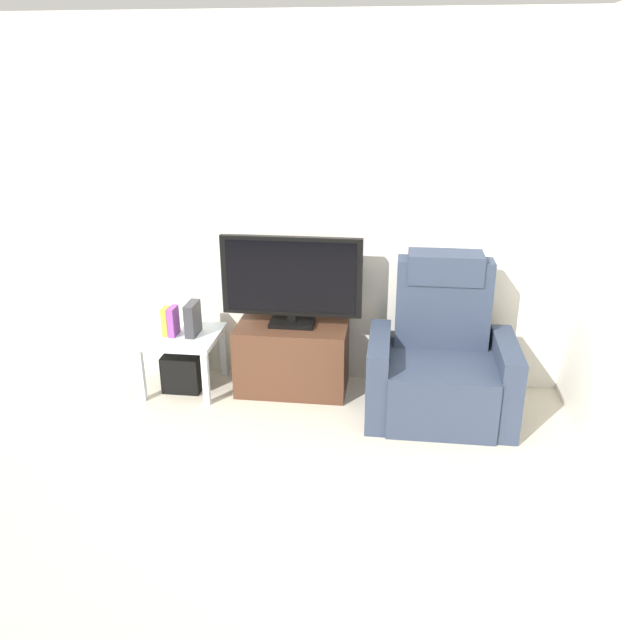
% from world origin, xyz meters
% --- Properties ---
extents(ground_plane, '(6.40, 6.40, 0.00)m').
position_xyz_m(ground_plane, '(0.00, 0.00, 0.00)').
color(ground_plane, beige).
extents(wall_back, '(6.40, 0.06, 2.60)m').
position_xyz_m(wall_back, '(0.00, 1.13, 1.30)').
color(wall_back, silver).
rests_on(wall_back, ground).
extents(tv_stand, '(0.80, 0.44, 0.51)m').
position_xyz_m(tv_stand, '(-0.11, 0.85, 0.26)').
color(tv_stand, '#4C2D1E').
rests_on(tv_stand, ground).
extents(television, '(1.00, 0.20, 0.65)m').
position_xyz_m(television, '(-0.11, 0.87, 0.85)').
color(television, black).
rests_on(television, tv_stand).
extents(recliner_armchair, '(0.98, 0.78, 1.08)m').
position_xyz_m(recliner_armchair, '(0.95, 0.65, 0.37)').
color(recliner_armchair, '#2D384C').
rests_on(recliner_armchair, ground).
extents(side_table, '(0.54, 0.54, 0.43)m').
position_xyz_m(side_table, '(-0.91, 0.78, 0.36)').
color(side_table, silver).
rests_on(side_table, ground).
extents(subwoofer_box, '(0.28, 0.28, 0.28)m').
position_xyz_m(subwoofer_box, '(-0.91, 0.78, 0.14)').
color(subwoofer_box, black).
rests_on(subwoofer_box, ground).
extents(book_leftmost, '(0.04, 0.10, 0.21)m').
position_xyz_m(book_leftmost, '(-1.01, 0.76, 0.53)').
color(book_leftmost, gold).
rests_on(book_leftmost, side_table).
extents(book_middle, '(0.05, 0.14, 0.21)m').
position_xyz_m(book_middle, '(-0.96, 0.76, 0.54)').
color(book_middle, purple).
rests_on(book_middle, side_table).
extents(game_console, '(0.07, 0.20, 0.24)m').
position_xyz_m(game_console, '(-0.82, 0.79, 0.55)').
color(game_console, '#333338').
rests_on(game_console, side_table).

